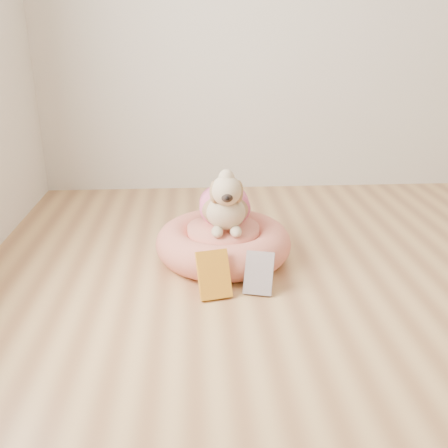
{
  "coord_description": "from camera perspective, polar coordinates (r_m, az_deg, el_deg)",
  "views": [
    {
      "loc": [
        -0.97,
        -1.21,
        1.06
      ],
      "look_at": [
        -0.83,
        1.0,
        0.2
      ],
      "focal_mm": 40.0,
      "sensor_mm": 36.0,
      "label": 1
    }
  ],
  "objects": [
    {
      "name": "book_white",
      "position": [
        2.17,
        4.01,
        -5.63
      ],
      "size": [
        0.15,
        0.14,
        0.17
      ],
      "primitive_type": "cube",
      "rotation": [
        -0.57,
        0.0,
        -0.26
      ],
      "color": "white",
      "rests_on": "floor"
    },
    {
      "name": "book_yellow",
      "position": [
        2.12,
        -1.18,
        -5.79
      ],
      "size": [
        0.16,
        0.14,
        0.2
      ],
      "primitive_type": "cube",
      "rotation": [
        -0.46,
        0.0,
        0.23
      ],
      "color": "gold",
      "rests_on": "floor"
    },
    {
      "name": "dog",
      "position": [
        2.39,
        0.12,
        3.43
      ],
      "size": [
        0.31,
        0.44,
        0.32
      ],
      "primitive_type": null,
      "rotation": [
        0.0,
        0.0,
        -0.01
      ],
      "color": "brown",
      "rests_on": "pet_bed"
    },
    {
      "name": "pet_bed",
      "position": [
        2.47,
        -0.07,
        -2.16
      ],
      "size": [
        0.67,
        0.67,
        0.17
      ],
      "color": "#DC6F56",
      "rests_on": "floor"
    }
  ]
}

